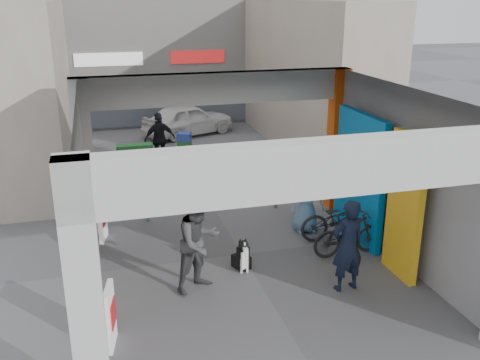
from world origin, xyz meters
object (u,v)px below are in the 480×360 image
object	(u,v)px
man_back_turned	(199,242)
cafe_set	(147,177)
border_collie	(242,257)
bicycle_front	(341,218)
bicycle_rear	(349,234)
white_van	(188,119)
man_crates	(160,139)
produce_stand	(136,162)
man_with_dog	(348,246)
man_elderly	(307,198)

from	to	relation	value
man_back_turned	cafe_set	bearing A→B (deg)	64.89
cafe_set	border_collie	distance (m)	5.49
man_back_turned	border_collie	bearing A→B (deg)	-2.49
man_back_turned	bicycle_front	bearing A→B (deg)	-8.09
cafe_set	border_collie	size ratio (longest dim) A/B	2.15
bicycle_rear	white_van	bearing A→B (deg)	4.91
man_crates	white_van	distance (m)	3.94
man_crates	cafe_set	bearing A→B (deg)	62.59
produce_stand	white_van	distance (m)	4.90
border_collie	man_with_dog	size ratio (longest dim) A/B	0.40
produce_stand	man_crates	bearing A→B (deg)	30.03
border_collie	white_van	xyz separation A→B (m)	(0.93, 11.02, 0.34)
man_elderly	man_back_turned	bearing A→B (deg)	-146.05
border_collie	bicycle_front	distance (m)	2.60
man_elderly	bicycle_front	world-z (taller)	man_elderly
man_back_turned	man_crates	distance (m)	7.87
produce_stand	man_with_dog	xyz separation A→B (m)	(3.09, -7.95, 0.53)
border_collie	bicycle_rear	distance (m)	2.29
man_crates	bicycle_rear	size ratio (longest dim) A/B	1.06
man_crates	white_van	bearing A→B (deg)	-123.29
man_elderly	bicycle_front	bearing A→B (deg)	-44.79
bicycle_rear	white_van	xyz separation A→B (m)	(-1.36, 10.99, 0.14)
produce_stand	bicycle_rear	distance (m)	7.70
man_with_dog	bicycle_rear	xyz separation A→B (m)	(0.66, 1.23, -0.39)
produce_stand	man_crates	world-z (taller)	man_crates
man_with_dog	man_elderly	xyz separation A→B (m)	(0.27, 2.58, -0.07)
man_with_dog	cafe_set	bearing A→B (deg)	-73.87
man_back_turned	white_van	xyz separation A→B (m)	(1.87, 11.48, -0.32)
cafe_set	white_van	size ratio (longest dim) A/B	0.42
man_crates	bicycle_front	xyz separation A→B (m)	(3.10, -6.60, -0.36)
man_back_turned	white_van	distance (m)	11.63
man_with_dog	produce_stand	bearing A→B (deg)	-76.57
border_collie	man_with_dog	world-z (taller)	man_with_dog
border_collie	cafe_set	bearing A→B (deg)	81.80
border_collie	man_back_turned	world-z (taller)	man_back_turned
bicycle_front	man_with_dog	bearing A→B (deg)	159.27
border_collie	man_with_dog	distance (m)	2.10
produce_stand	bicycle_front	world-z (taller)	bicycle_front
man_crates	bicycle_front	distance (m)	7.30
man_back_turned	man_elderly	size ratio (longest dim) A/B	1.16
bicycle_front	man_elderly	bearing A→B (deg)	46.42
cafe_set	man_elderly	xyz separation A→B (m)	(3.17, -3.96, 0.48)
man_back_turned	bicycle_front	distance (m)	3.66
cafe_set	produce_stand	distance (m)	1.42
cafe_set	man_crates	xyz separation A→B (m)	(0.65, 2.06, 0.52)
bicycle_rear	bicycle_front	bearing A→B (deg)	-15.23
cafe_set	man_back_turned	bearing A→B (deg)	-86.71
border_collie	man_back_turned	distance (m)	1.24
produce_stand	bicycle_front	xyz separation A→B (m)	(3.93, -5.95, 0.14)
cafe_set	produce_stand	xyz separation A→B (m)	(-0.19, 1.41, 0.02)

